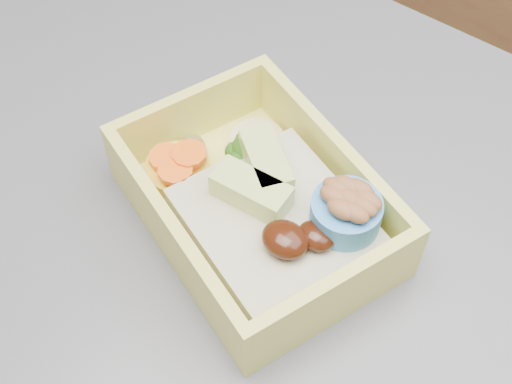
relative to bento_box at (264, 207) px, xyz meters
The scene contains 1 object.
bento_box is the anchor object (origin of this frame).
Camera 1 is at (0.10, -0.18, 1.34)m, focal length 50.00 mm.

